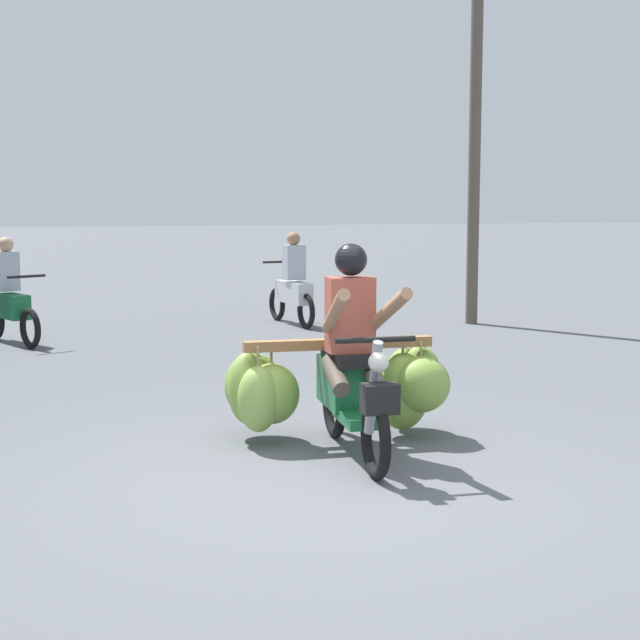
{
  "coord_description": "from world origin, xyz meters",
  "views": [
    {
      "loc": [
        -1.56,
        -6.09,
        1.92
      ],
      "look_at": [
        0.41,
        1.69,
        0.9
      ],
      "focal_mm": 54.61,
      "sensor_mm": 36.0,
      "label": 1
    }
  ],
  "objects_px": {
    "motorbike_distant_ahead_left": "(293,288)",
    "motorbike_distant_ahead_right": "(9,300)",
    "utility_pole": "(475,146)",
    "motorbike_main_loaded": "(344,382)"
  },
  "relations": [
    {
      "from": "motorbike_main_loaded",
      "to": "motorbike_distant_ahead_left",
      "type": "relative_size",
      "value": 1.18
    },
    {
      "from": "motorbike_distant_ahead_left",
      "to": "motorbike_distant_ahead_right",
      "type": "height_order",
      "value": "same"
    },
    {
      "from": "motorbike_main_loaded",
      "to": "motorbike_distant_ahead_right",
      "type": "relative_size",
      "value": 1.28
    },
    {
      "from": "utility_pole",
      "to": "motorbike_distant_ahead_left",
      "type": "bearing_deg",
      "value": 169.88
    },
    {
      "from": "motorbike_distant_ahead_right",
      "to": "utility_pole",
      "type": "relative_size",
      "value": 0.28
    },
    {
      "from": "motorbike_distant_ahead_right",
      "to": "utility_pole",
      "type": "xyz_separation_m",
      "value": [
        6.7,
        0.39,
        2.1
      ]
    },
    {
      "from": "utility_pole",
      "to": "motorbike_distant_ahead_right",
      "type": "bearing_deg",
      "value": -176.67
    },
    {
      "from": "motorbike_distant_ahead_left",
      "to": "utility_pole",
      "type": "bearing_deg",
      "value": -10.12
    },
    {
      "from": "motorbike_distant_ahead_left",
      "to": "motorbike_distant_ahead_right",
      "type": "bearing_deg",
      "value": -167.82
    },
    {
      "from": "motorbike_distant_ahead_left",
      "to": "motorbike_main_loaded",
      "type": "bearing_deg",
      "value": -99.43
    }
  ]
}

